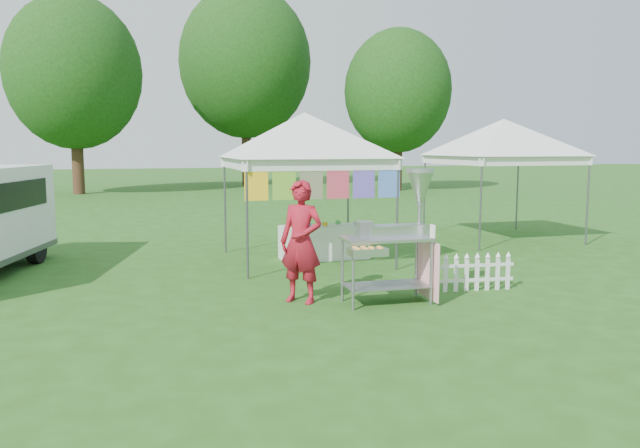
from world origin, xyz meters
name	(u,v)px	position (x,y,z in m)	size (l,w,h in m)	color
ground	(364,301)	(0.00, 0.00, 0.00)	(120.00, 120.00, 0.00)	#284F16
canopy_main	(304,113)	(0.00, 3.49, 2.99)	(4.24, 4.24, 3.45)	#59595E
canopy_right	(504,119)	(5.50, 5.00, 2.99)	(4.24, 4.24, 3.45)	#59595E
tree_left	(74,73)	(-6.00, 24.00, 5.83)	(6.40, 6.40, 9.53)	#351F13
tree_mid	(245,63)	(3.00, 28.00, 7.14)	(7.60, 7.60, 11.52)	#351F13
tree_right	(398,91)	(10.00, 22.00, 5.18)	(5.60, 5.60, 8.42)	#351F13
donut_cart	(400,225)	(0.47, -0.23, 1.18)	(1.47, 0.95, 2.00)	gray
vendor	(301,242)	(-0.93, 0.20, 0.92)	(0.67, 0.44, 1.83)	maroon
picket_fence	(477,273)	(1.98, 0.11, 0.29)	(1.26, 0.14, 0.56)	white
display_table	(324,242)	(0.44, 3.60, 0.35)	(1.80, 0.70, 0.69)	white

